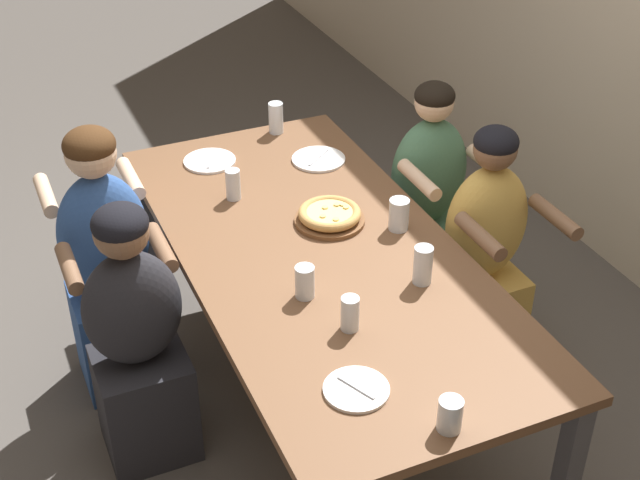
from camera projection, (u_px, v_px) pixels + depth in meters
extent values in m
plane|color=#514C47|center=(320.00, 397.00, 3.80)|extent=(18.00, 18.00, 0.00)
cube|color=brown|center=(320.00, 255.00, 3.39)|extent=(2.17, 1.01, 0.04)
cube|color=#4C4C51|center=(148.00, 230.00, 4.23)|extent=(0.07, 0.07, 0.72)
cube|color=#4C4C51|center=(320.00, 192.00, 4.53)|extent=(0.07, 0.07, 0.72)
cube|color=#4C4C51|center=(566.00, 478.00, 2.96)|extent=(0.07, 0.07, 0.72)
cylinder|color=brown|center=(330.00, 220.00, 3.54)|extent=(0.28, 0.28, 0.02)
torus|color=tan|center=(330.00, 213.00, 3.53)|extent=(0.25, 0.25, 0.04)
cylinder|color=#E5C675|center=(330.00, 215.00, 3.53)|extent=(0.21, 0.21, 0.03)
cylinder|color=#E5C166|center=(343.00, 204.00, 3.56)|extent=(0.02, 0.02, 0.01)
cylinder|color=#E5C166|center=(346.00, 207.00, 3.54)|extent=(0.02, 0.02, 0.01)
cylinder|color=#E5C166|center=(325.00, 207.00, 3.54)|extent=(0.02, 0.02, 0.01)
cylinder|color=#E5C166|center=(336.00, 219.00, 3.47)|extent=(0.02, 0.02, 0.01)
cylinder|color=#E5C166|center=(323.00, 216.00, 3.49)|extent=(0.02, 0.02, 0.01)
cylinder|color=#E5C166|center=(337.00, 205.00, 3.56)|extent=(0.02, 0.02, 0.01)
cylinder|color=white|center=(356.00, 389.00, 2.74)|extent=(0.21, 0.21, 0.01)
cube|color=#B7B7BC|center=(356.00, 387.00, 2.73)|extent=(0.14, 0.07, 0.01)
cylinder|color=white|center=(210.00, 161.00, 3.96)|extent=(0.23, 0.23, 0.01)
cube|color=#B7B7BC|center=(210.00, 159.00, 3.96)|extent=(0.16, 0.07, 0.01)
cylinder|color=white|center=(318.00, 159.00, 3.98)|extent=(0.24, 0.24, 0.01)
cube|color=#B7B7BC|center=(318.00, 157.00, 3.97)|extent=(0.11, 0.14, 0.01)
cylinder|color=silver|center=(350.00, 313.00, 2.96)|extent=(0.06, 0.06, 0.13)
cylinder|color=black|center=(350.00, 320.00, 2.97)|extent=(0.06, 0.06, 0.07)
cylinder|color=silver|center=(423.00, 265.00, 3.17)|extent=(0.07, 0.07, 0.15)
cylinder|color=silver|center=(233.00, 185.00, 3.67)|extent=(0.06, 0.06, 0.13)
cylinder|color=silver|center=(276.00, 118.00, 4.18)|extent=(0.07, 0.07, 0.15)
cylinder|color=silver|center=(276.00, 123.00, 4.19)|extent=(0.06, 0.06, 0.09)
cylinder|color=silver|center=(450.00, 415.00, 2.58)|extent=(0.07, 0.07, 0.11)
cylinder|color=black|center=(450.00, 418.00, 2.58)|extent=(0.07, 0.07, 0.08)
cylinder|color=silver|center=(305.00, 282.00, 3.11)|extent=(0.07, 0.07, 0.12)
cylinder|color=black|center=(305.00, 287.00, 3.12)|extent=(0.06, 0.06, 0.08)
cylinder|color=silver|center=(399.00, 215.00, 3.48)|extent=(0.08, 0.08, 0.13)
cube|color=#2D5193|center=(119.00, 335.00, 3.79)|extent=(0.32, 0.34, 0.46)
ellipsoid|color=#2D5193|center=(104.00, 236.00, 3.51)|extent=(0.24, 0.36, 0.55)
sphere|color=beige|center=(90.00, 153.00, 3.31)|extent=(0.20, 0.20, 0.20)
ellipsoid|color=#422814|center=(89.00, 145.00, 3.29)|extent=(0.20, 0.20, 0.14)
cylinder|color=beige|center=(46.00, 195.00, 3.55)|extent=(0.28, 0.06, 0.06)
cylinder|color=beige|center=(130.00, 178.00, 3.66)|extent=(0.28, 0.06, 0.06)
cube|color=#477556|center=(422.00, 260.00, 4.25)|extent=(0.32, 0.34, 0.46)
ellipsoid|color=#477556|center=(429.00, 171.00, 3.98)|extent=(0.24, 0.36, 0.51)
sphere|color=beige|center=(434.00, 102.00, 3.80)|extent=(0.17, 0.17, 0.17)
ellipsoid|color=black|center=(435.00, 96.00, 3.78)|extent=(0.18, 0.18, 0.12)
cylinder|color=beige|center=(489.00, 164.00, 3.83)|extent=(0.28, 0.06, 0.06)
cylinder|color=beige|center=(419.00, 180.00, 3.71)|extent=(0.28, 0.06, 0.06)
cube|color=#232328|center=(146.00, 404.00, 3.44)|extent=(0.32, 0.34, 0.46)
ellipsoid|color=#232328|center=(132.00, 308.00, 3.18)|extent=(0.24, 0.36, 0.47)
sphere|color=brown|center=(121.00, 232.00, 3.00)|extent=(0.19, 0.19, 0.19)
ellipsoid|color=black|center=(120.00, 223.00, 2.98)|extent=(0.20, 0.20, 0.13)
cylinder|color=brown|center=(69.00, 268.00, 3.23)|extent=(0.28, 0.06, 0.06)
cylinder|color=brown|center=(161.00, 247.00, 3.35)|extent=(0.28, 0.06, 0.06)
cube|color=gold|center=(475.00, 317.00, 3.89)|extent=(0.32, 0.34, 0.46)
ellipsoid|color=gold|center=(486.00, 223.00, 3.62)|extent=(0.24, 0.36, 0.51)
sphere|color=brown|center=(495.00, 149.00, 3.43)|extent=(0.17, 0.17, 0.17)
ellipsoid|color=black|center=(496.00, 142.00, 3.42)|extent=(0.18, 0.18, 0.12)
cylinder|color=brown|center=(555.00, 217.00, 3.46)|extent=(0.28, 0.06, 0.06)
cylinder|color=brown|center=(480.00, 236.00, 3.35)|extent=(0.28, 0.06, 0.06)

